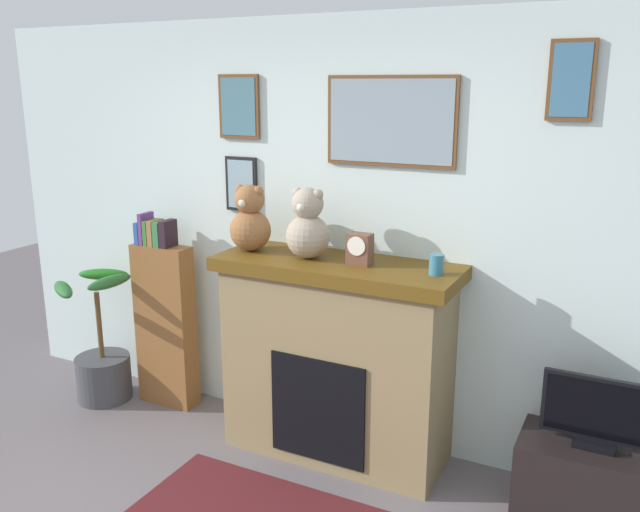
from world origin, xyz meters
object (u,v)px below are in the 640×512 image
fireplace (337,358)px  tv_stand (589,485)px  television (597,414)px  candle_jar (437,265)px  teddy_bear_tan (308,227)px  mantel_clock (360,249)px  teddy_bear_brown (250,221)px  potted_plant (102,363)px  bookshelf (165,320)px

fireplace → tv_stand: 1.51m
television → candle_jar: candle_jar is taller
candle_jar → teddy_bear_tan: 0.79m
fireplace → mantel_clock: 0.71m
candle_jar → teddy_bear_brown: teddy_bear_brown is taller
fireplace → tv_stand: fireplace is taller
potted_plant → tv_stand: potted_plant is taller
teddy_bear_tan → fireplace: bearing=5.7°
tv_stand → mantel_clock: (-1.31, 0.03, 1.09)m
fireplace → teddy_bear_tan: size_ratio=3.46×
tv_stand → mantel_clock: mantel_clock is taller
fireplace → television: size_ratio=2.68×
tv_stand → teddy_bear_tan: bearing=179.1°
fireplace → candle_jar: 0.89m
potted_plant → mantel_clock: mantel_clock is taller
mantel_clock → teddy_bear_tan: size_ratio=0.43×
teddy_bear_brown → potted_plant: bearing=-175.5°
fireplace → television: fireplace is taller
bookshelf → television: (2.80, -0.10, 0.00)m
teddy_bear_tan → potted_plant: bearing=-176.6°
candle_jar → teddy_bear_tan: bearing=-180.0°
potted_plant → television: size_ratio=1.76×
mantel_clock → teddy_bear_brown: size_ratio=0.44×
tv_stand → candle_jar: size_ratio=6.41×
mantel_clock → teddy_bear_brown: (-0.72, 0.00, 0.09)m
tv_stand → television: bearing=-90.0°
tv_stand → potted_plant: bearing=-178.8°
candle_jar → teddy_bear_tan: size_ratio=0.27×
potted_plant → teddy_bear_brown: bearing=4.5°
potted_plant → mantel_clock: bearing=2.8°
bookshelf → tv_stand: (2.80, -0.10, -0.40)m
television → teddy_bear_brown: bearing=179.2°
television → mantel_clock: 1.48m
mantel_clock → teddy_bear_brown: 0.73m
fireplace → teddy_bear_brown: bearing=-178.2°
potted_plant → candle_jar: candle_jar is taller
bookshelf → teddy_bear_brown: (0.77, -0.07, 0.78)m
bookshelf → tv_stand: 2.83m
tv_stand → candle_jar: candle_jar is taller
fireplace → candle_jar: candle_jar is taller
fireplace → potted_plant: 1.84m
television → teddy_bear_brown: 2.18m
fireplace → potted_plant: (-1.80, -0.11, -0.34)m
bookshelf → candle_jar: bookshelf is taller
teddy_bear_brown → candle_jar: bearing=0.0°
candle_jar → mantel_clock: bearing=-179.8°
potted_plant → mantel_clock: (1.95, 0.10, 1.04)m
candle_jar → teddy_bear_tan: (-0.77, -0.00, 0.13)m
fireplace → bookshelf: 1.35m
potted_plant → mantel_clock: size_ratio=5.27×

